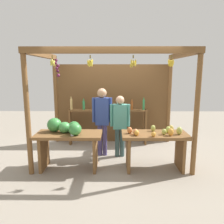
% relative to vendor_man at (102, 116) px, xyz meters
% --- Properties ---
extents(ground_plane, '(12.00, 12.00, 0.00)m').
position_rel_vendor_man_xyz_m(ground_plane, '(0.24, 0.03, -0.99)').
color(ground_plane, gray).
rests_on(ground_plane, ground).
extents(market_stall, '(3.37, 2.21, 2.48)m').
position_rel_vendor_man_xyz_m(market_stall, '(0.24, 0.53, 0.45)').
color(market_stall, brown).
rests_on(market_stall, ground).
extents(fruit_counter_left, '(1.37, 0.65, 1.07)m').
position_rel_vendor_man_xyz_m(fruit_counter_left, '(-0.69, -0.74, -0.29)').
color(fruit_counter_left, brown).
rests_on(fruit_counter_left, ground).
extents(fruit_counter_right, '(1.37, 0.64, 0.93)m').
position_rel_vendor_man_xyz_m(fruit_counter_right, '(1.14, -0.76, -0.40)').
color(fruit_counter_right, brown).
rests_on(fruit_counter_right, ground).
extents(bottle_shelf_unit, '(2.16, 0.22, 1.36)m').
position_rel_vendor_man_xyz_m(bottle_shelf_unit, '(0.11, 0.81, -0.19)').
color(bottle_shelf_unit, brown).
rests_on(bottle_shelf_unit, ground).
extents(vendor_man, '(0.48, 0.22, 1.65)m').
position_rel_vendor_man_xyz_m(vendor_man, '(0.00, 0.00, 0.00)').
color(vendor_man, '#483F73').
rests_on(vendor_man, ground).
extents(vendor_woman, '(0.48, 0.20, 1.48)m').
position_rel_vendor_man_xyz_m(vendor_woman, '(0.43, -0.07, -0.12)').
color(vendor_woman, '#365353').
rests_on(vendor_woman, ground).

